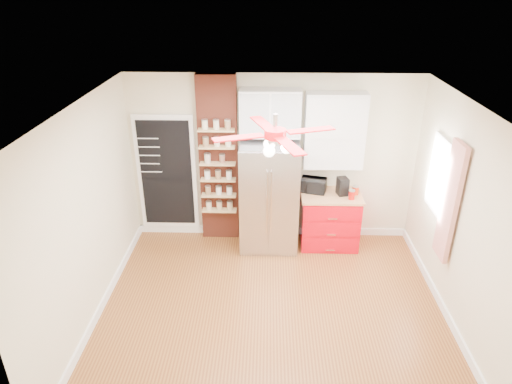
{
  "coord_description": "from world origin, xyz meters",
  "views": [
    {
      "loc": [
        -0.08,
        -4.74,
        3.99
      ],
      "look_at": [
        -0.23,
        0.9,
        1.3
      ],
      "focal_mm": 32.0,
      "sensor_mm": 36.0,
      "label": 1
    }
  ],
  "objects_px": {
    "ceiling_fan": "(275,134)",
    "canister_left": "(352,195)",
    "red_cabinet": "(329,219)",
    "toaster_oven": "(313,185)",
    "coffee_maker": "(343,186)",
    "fridge": "(269,196)",
    "pantry_jar_oats": "(207,159)"
  },
  "relations": [
    {
      "from": "red_cabinet",
      "to": "pantry_jar_oats",
      "type": "relative_size",
      "value": 6.77
    },
    {
      "from": "fridge",
      "to": "ceiling_fan",
      "type": "bearing_deg",
      "value": -88.24
    },
    {
      "from": "ceiling_fan",
      "to": "toaster_oven",
      "type": "height_order",
      "value": "ceiling_fan"
    },
    {
      "from": "ceiling_fan",
      "to": "canister_left",
      "type": "xyz_separation_m",
      "value": [
        1.2,
        1.52,
        -1.46
      ]
    },
    {
      "from": "coffee_maker",
      "to": "canister_left",
      "type": "height_order",
      "value": "coffee_maker"
    },
    {
      "from": "fridge",
      "to": "toaster_oven",
      "type": "relative_size",
      "value": 4.51
    },
    {
      "from": "ceiling_fan",
      "to": "canister_left",
      "type": "relative_size",
      "value": 10.23
    },
    {
      "from": "ceiling_fan",
      "to": "fridge",
      "type": "bearing_deg",
      "value": 91.76
    },
    {
      "from": "fridge",
      "to": "ceiling_fan",
      "type": "relative_size",
      "value": 1.25
    },
    {
      "from": "toaster_oven",
      "to": "pantry_jar_oats",
      "type": "height_order",
      "value": "pantry_jar_oats"
    },
    {
      "from": "coffee_maker",
      "to": "canister_left",
      "type": "distance_m",
      "value": 0.21
    },
    {
      "from": "ceiling_fan",
      "to": "red_cabinet",
      "type": "bearing_deg",
      "value": 61.29
    },
    {
      "from": "red_cabinet",
      "to": "coffee_maker",
      "type": "distance_m",
      "value": 0.61
    },
    {
      "from": "red_cabinet",
      "to": "canister_left",
      "type": "relative_size",
      "value": 6.87
    },
    {
      "from": "toaster_oven",
      "to": "canister_left",
      "type": "bearing_deg",
      "value": -10.35
    },
    {
      "from": "canister_left",
      "to": "pantry_jar_oats",
      "type": "xyz_separation_m",
      "value": [
        -2.21,
        0.25,
        0.47
      ]
    },
    {
      "from": "coffee_maker",
      "to": "ceiling_fan",
      "type": "bearing_deg",
      "value": -135.76
    },
    {
      "from": "red_cabinet",
      "to": "fridge",
      "type": "bearing_deg",
      "value": -177.05
    },
    {
      "from": "toaster_oven",
      "to": "canister_left",
      "type": "distance_m",
      "value": 0.62
    },
    {
      "from": "red_cabinet",
      "to": "coffee_maker",
      "type": "bearing_deg",
      "value": 0.89
    },
    {
      "from": "toaster_oven",
      "to": "coffee_maker",
      "type": "xyz_separation_m",
      "value": [
        0.44,
        -0.1,
        0.03
      ]
    },
    {
      "from": "toaster_oven",
      "to": "coffee_maker",
      "type": "bearing_deg",
      "value": 2.04
    },
    {
      "from": "ceiling_fan",
      "to": "coffee_maker",
      "type": "relative_size",
      "value": 5.07
    },
    {
      "from": "red_cabinet",
      "to": "ceiling_fan",
      "type": "distance_m",
      "value": 2.75
    },
    {
      "from": "red_cabinet",
      "to": "pantry_jar_oats",
      "type": "bearing_deg",
      "value": 177.36
    },
    {
      "from": "red_cabinet",
      "to": "canister_left",
      "type": "distance_m",
      "value": 0.61
    },
    {
      "from": "ceiling_fan",
      "to": "canister_left",
      "type": "distance_m",
      "value": 2.42
    },
    {
      "from": "toaster_oven",
      "to": "coffee_maker",
      "type": "height_order",
      "value": "coffee_maker"
    },
    {
      "from": "ceiling_fan",
      "to": "toaster_oven",
      "type": "bearing_deg",
      "value": 70.18
    },
    {
      "from": "fridge",
      "to": "canister_left",
      "type": "distance_m",
      "value": 1.26
    },
    {
      "from": "ceiling_fan",
      "to": "pantry_jar_oats",
      "type": "xyz_separation_m",
      "value": [
        -1.0,
        1.77,
        -0.98
      ]
    },
    {
      "from": "ceiling_fan",
      "to": "toaster_oven",
      "type": "xyz_separation_m",
      "value": [
        0.64,
        1.78,
        -1.42
      ]
    }
  ]
}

